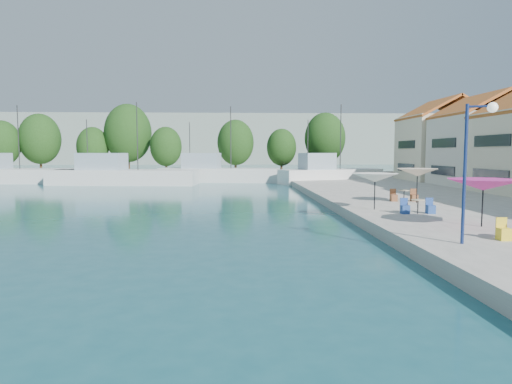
{
  "coord_description": "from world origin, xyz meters",
  "views": [
    {
      "loc": [
        -0.38,
        -2.15,
        3.9
      ],
      "look_at": [
        0.83,
        26.0,
        1.44
      ],
      "focal_mm": 32.0,
      "sensor_mm": 36.0,
      "label": 1
    }
  ],
  "objects_px": {
    "trawler_02": "(120,176)",
    "street_lamp": "(476,147)",
    "umbrella_pink": "(483,185)",
    "umbrella_white": "(375,178)",
    "trawler_03": "(216,174)",
    "trawler_04": "(329,175)",
    "trawler_01": "(1,175)",
    "umbrella_cream": "(417,172)"
  },
  "relations": [
    {
      "from": "umbrella_white",
      "to": "street_lamp",
      "type": "distance_m",
      "value": 10.15
    },
    {
      "from": "trawler_02",
      "to": "umbrella_white",
      "type": "height_order",
      "value": "trawler_02"
    },
    {
      "from": "trawler_03",
      "to": "trawler_04",
      "type": "xyz_separation_m",
      "value": [
        14.06,
        -3.91,
        0.0
      ]
    },
    {
      "from": "trawler_03",
      "to": "umbrella_pink",
      "type": "distance_m",
      "value": 42.46
    },
    {
      "from": "trawler_02",
      "to": "trawler_03",
      "type": "xyz_separation_m",
      "value": [
        11.3,
        4.59,
        0.0
      ]
    },
    {
      "from": "umbrella_pink",
      "to": "street_lamp",
      "type": "height_order",
      "value": "street_lamp"
    },
    {
      "from": "umbrella_pink",
      "to": "umbrella_cream",
      "type": "xyz_separation_m",
      "value": [
        0.81,
        9.39,
        0.13
      ]
    },
    {
      "from": "trawler_03",
      "to": "umbrella_white",
      "type": "distance_m",
      "value": 35.68
    },
    {
      "from": "trawler_01",
      "to": "trawler_02",
      "type": "height_order",
      "value": "same"
    },
    {
      "from": "trawler_01",
      "to": "trawler_04",
      "type": "height_order",
      "value": "same"
    },
    {
      "from": "trawler_01",
      "to": "trawler_04",
      "type": "xyz_separation_m",
      "value": [
        41.35,
        -3.25,
        0.0
      ]
    },
    {
      "from": "umbrella_pink",
      "to": "street_lamp",
      "type": "xyz_separation_m",
      "value": [
        -2.46,
        -3.83,
        1.62
      ]
    },
    {
      "from": "umbrella_pink",
      "to": "umbrella_white",
      "type": "bearing_deg",
      "value": 115.51
    },
    {
      "from": "umbrella_white",
      "to": "street_lamp",
      "type": "xyz_separation_m",
      "value": [
        0.48,
        -10.01,
        1.64
      ]
    },
    {
      "from": "trawler_01",
      "to": "umbrella_white",
      "type": "distance_m",
      "value": 50.52
    },
    {
      "from": "umbrella_pink",
      "to": "street_lamp",
      "type": "relative_size",
      "value": 0.63
    },
    {
      "from": "trawler_02",
      "to": "street_lamp",
      "type": "distance_m",
      "value": 45.46
    },
    {
      "from": "trawler_01",
      "to": "umbrella_cream",
      "type": "xyz_separation_m",
      "value": [
        41.66,
        -30.17,
        1.53
      ]
    },
    {
      "from": "trawler_04",
      "to": "umbrella_cream",
      "type": "relative_size",
      "value": 5.02
    },
    {
      "from": "trawler_01",
      "to": "trawler_03",
      "type": "xyz_separation_m",
      "value": [
        27.29,
        0.66,
        0.0
      ]
    },
    {
      "from": "umbrella_pink",
      "to": "umbrella_cream",
      "type": "relative_size",
      "value": 1.19
    },
    {
      "from": "umbrella_white",
      "to": "umbrella_cream",
      "type": "height_order",
      "value": "umbrella_cream"
    },
    {
      "from": "trawler_04",
      "to": "umbrella_pink",
      "type": "relative_size",
      "value": 4.23
    },
    {
      "from": "trawler_03",
      "to": "street_lamp",
      "type": "bearing_deg",
      "value": -67.3
    },
    {
      "from": "umbrella_pink",
      "to": "umbrella_white",
      "type": "distance_m",
      "value": 6.85
    },
    {
      "from": "street_lamp",
      "to": "umbrella_pink",
      "type": "bearing_deg",
      "value": 79.23
    },
    {
      "from": "trawler_02",
      "to": "trawler_04",
      "type": "xyz_separation_m",
      "value": [
        25.36,
        0.68,
        0.0
      ]
    },
    {
      "from": "trawler_03",
      "to": "umbrella_white",
      "type": "xyz_separation_m",
      "value": [
        10.61,
        -34.04,
        1.38
      ]
    },
    {
      "from": "umbrella_white",
      "to": "street_lamp",
      "type": "relative_size",
      "value": 0.55
    },
    {
      "from": "umbrella_cream",
      "to": "street_lamp",
      "type": "xyz_separation_m",
      "value": [
        -3.28,
        -13.22,
        1.49
      ]
    },
    {
      "from": "street_lamp",
      "to": "trawler_02",
      "type": "bearing_deg",
      "value": 141.58
    },
    {
      "from": "street_lamp",
      "to": "umbrella_cream",
      "type": "bearing_deg",
      "value": 98.07
    },
    {
      "from": "umbrella_pink",
      "to": "umbrella_white",
      "type": "height_order",
      "value": "umbrella_pink"
    },
    {
      "from": "trawler_03",
      "to": "trawler_04",
      "type": "relative_size",
      "value": 1.19
    },
    {
      "from": "trawler_02",
      "to": "trawler_03",
      "type": "distance_m",
      "value": 12.2
    },
    {
      "from": "umbrella_cream",
      "to": "street_lamp",
      "type": "distance_m",
      "value": 13.7
    },
    {
      "from": "trawler_03",
      "to": "umbrella_cream",
      "type": "bearing_deg",
      "value": -56.44
    },
    {
      "from": "trawler_03",
      "to": "trawler_04",
      "type": "height_order",
      "value": "same"
    },
    {
      "from": "umbrella_white",
      "to": "umbrella_cream",
      "type": "distance_m",
      "value": 4.95
    },
    {
      "from": "trawler_04",
      "to": "umbrella_pink",
      "type": "height_order",
      "value": "trawler_04"
    },
    {
      "from": "umbrella_cream",
      "to": "trawler_01",
      "type": "bearing_deg",
      "value": 144.09
    },
    {
      "from": "trawler_02",
      "to": "street_lamp",
      "type": "xyz_separation_m",
      "value": [
        22.39,
        -39.45,
        3.02
      ]
    }
  ]
}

